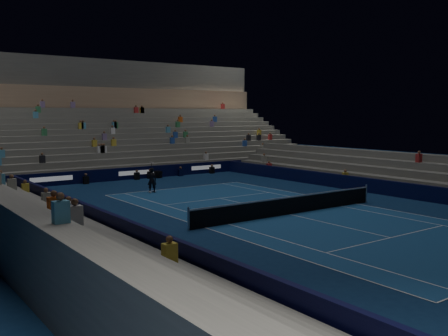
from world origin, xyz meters
TOP-DOWN VIEW (x-y plane):
  - ground at (0.00, 0.00)m, footprint 90.00×90.00m
  - court_surface at (0.00, 0.00)m, footprint 10.97×23.77m
  - sponsor_barrier_far at (0.00, 18.50)m, footprint 44.00×0.25m
  - sponsor_barrier_east at (9.70, 0.00)m, footprint 0.25×37.00m
  - sponsor_barrier_west at (-9.70, 0.00)m, footprint 0.25×37.00m
  - grandstand_main at (0.00, 27.90)m, footprint 44.00×15.20m
  - grandstand_east at (13.17, 0.00)m, footprint 5.00×37.00m
  - grandstand_west at (-13.17, 0.00)m, footprint 5.00×37.00m
  - tennis_net at (0.00, 0.00)m, footprint 12.90×0.10m
  - tennis_player at (-2.39, 11.17)m, footprint 0.74×0.62m
  - broadcast_camera at (1.87, 18.06)m, footprint 0.62×0.97m

SIDE VIEW (x-z plane):
  - ground at x=0.00m, z-range 0.00..0.00m
  - court_surface at x=0.00m, z-range 0.00..0.01m
  - broadcast_camera at x=1.87m, z-range 0.01..0.60m
  - sponsor_barrier_far at x=0.00m, z-range 0.00..1.00m
  - sponsor_barrier_east at x=9.70m, z-range 0.00..1.00m
  - sponsor_barrier_west at x=-9.70m, z-range 0.00..1.00m
  - tennis_net at x=0.00m, z-range -0.05..1.05m
  - tennis_player at x=-2.39m, z-range 0.00..1.72m
  - grandstand_east at x=13.17m, z-range -0.33..2.17m
  - grandstand_west at x=-13.17m, z-range -0.33..2.17m
  - grandstand_main at x=0.00m, z-range -2.22..8.98m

